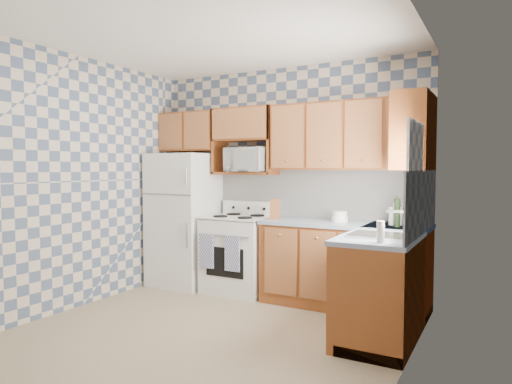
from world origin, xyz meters
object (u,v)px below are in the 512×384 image
microwave (249,160)px  refrigerator (184,219)px  stove_body (239,255)px  electric_kettle (396,216)px

microwave → refrigerator: bearing=-166.6°
stove_body → microwave: (0.08, 0.10, 1.15)m
stove_body → refrigerator: bearing=-178.2°
stove_body → electric_kettle: electric_kettle is taller
refrigerator → microwave: microwave is taller
refrigerator → electric_kettle: bearing=1.8°
stove_body → electric_kettle: size_ratio=4.92×
microwave → electric_kettle: size_ratio=2.92×
refrigerator → stove_body: bearing=1.8°
refrigerator → electric_kettle: refrigerator is taller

